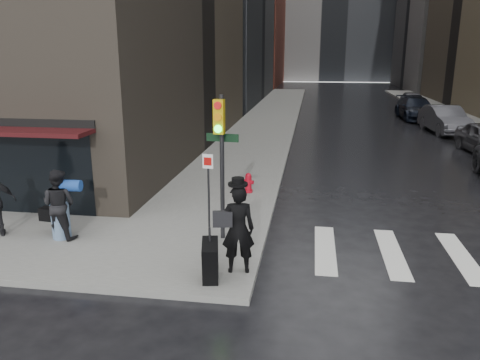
% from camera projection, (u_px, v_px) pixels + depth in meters
% --- Properties ---
extents(ground, '(140.00, 140.00, 0.00)m').
position_uv_depth(ground, '(178.00, 256.00, 11.18)').
color(ground, black).
rests_on(ground, ground).
extents(sidewalk_left, '(4.00, 50.00, 0.15)m').
position_uv_depth(sidewalk_left, '(273.00, 114.00, 36.91)').
color(sidewalk_left, slate).
rests_on(sidewalk_left, ground).
extents(sidewalk_right, '(3.00, 50.00, 0.15)m').
position_uv_depth(sidewalk_right, '(453.00, 117.00, 34.92)').
color(sidewalk_right, slate).
rests_on(sidewalk_right, ground).
extents(man_overcoat, '(1.10, 1.24, 2.13)m').
position_uv_depth(man_overcoat, '(232.00, 234.00, 9.77)').
color(man_overcoat, black).
rests_on(man_overcoat, ground).
extents(man_jeans, '(1.27, 0.78, 1.79)m').
position_uv_depth(man_jeans, '(59.00, 204.00, 11.70)').
color(man_jeans, black).
rests_on(man_jeans, ground).
extents(traffic_light, '(0.90, 0.46, 3.61)m').
position_uv_depth(traffic_light, '(220.00, 149.00, 11.25)').
color(traffic_light, black).
rests_on(traffic_light, ground).
extents(fire_hydrant, '(0.39, 0.29, 0.67)m').
position_uv_depth(fire_hydrant, '(248.00, 184.00, 15.74)').
color(fire_hydrant, '#A60A19').
rests_on(fire_hydrant, ground).
extents(parked_car_2, '(2.23, 5.12, 1.64)m').
position_uv_depth(parked_car_2, '(445.00, 119.00, 28.21)').
color(parked_car_2, '#414146').
rests_on(parked_car_2, ground).
extents(parked_car_3, '(2.37, 5.54, 1.59)m').
position_uv_depth(parked_car_3, '(416.00, 108.00, 34.09)').
color(parked_car_3, black).
rests_on(parked_car_3, ground).
extents(parked_car_4, '(2.08, 4.61, 1.54)m').
position_uv_depth(parked_car_4, '(412.00, 101.00, 39.76)').
color(parked_car_4, '#4E4D52').
rests_on(parked_car_4, ground).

